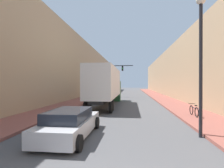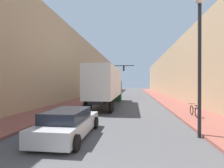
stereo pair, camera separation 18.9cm
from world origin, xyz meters
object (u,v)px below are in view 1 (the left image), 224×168
(street_lamp, at_px, (201,46))
(parked_bicycle, at_px, (194,111))
(sedan_car, at_px, (70,124))
(semi_truck, at_px, (107,85))
(traffic_signal_gantry, at_px, (109,74))

(street_lamp, height_order, parked_bicycle, street_lamp)
(sedan_car, xyz_separation_m, street_lamp, (6.16, 0.65, 3.67))
(semi_truck, relative_size, street_lamp, 1.92)
(sedan_car, bearing_deg, traffic_signal_gantry, 92.88)
(semi_truck, bearing_deg, sedan_car, -90.17)
(sedan_car, xyz_separation_m, parked_bicycle, (7.47, 5.42, -0.11))
(street_lamp, bearing_deg, traffic_signal_gantry, 107.55)
(traffic_signal_gantry, xyz_separation_m, street_lamp, (7.36, -23.27, 0.12))
(sedan_car, distance_m, traffic_signal_gantry, 24.21)
(street_lamp, relative_size, parked_bicycle, 3.68)
(semi_truck, xyz_separation_m, street_lamp, (6.12, -11.28, 1.95))
(traffic_signal_gantry, relative_size, street_lamp, 0.90)
(street_lamp, distance_m, parked_bicycle, 6.22)
(parked_bicycle, bearing_deg, street_lamp, -105.40)
(traffic_signal_gantry, distance_m, street_lamp, 24.41)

